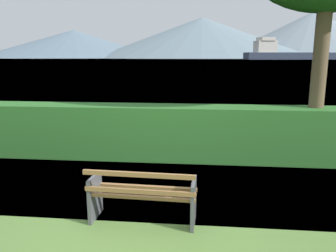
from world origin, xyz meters
The scene contains 6 objects.
ground_plane centered at (0.00, 0.00, 0.00)m, with size 1400.00×1400.00×0.00m, color #567A38.
water_surface centered at (0.00, 309.92, 0.00)m, with size 620.00×620.00×0.00m, color slate.
park_bench centered at (0.00, -0.06, 0.42)m, with size 1.59×0.64×0.87m.
hedge_row centered at (0.00, 3.16, 0.64)m, with size 13.43×0.89×1.27m, color #2D6B28.
cargo_ship_large centered at (74.02, 287.29, 5.00)m, with size 91.11×34.32×17.88m.
distant_hills centered at (31.91, 566.25, 32.39)m, with size 709.32×403.21×77.20m.
Camera 1 is at (0.82, -4.52, 2.41)m, focal length 35.36 mm.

